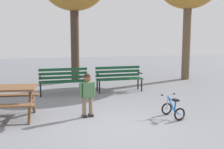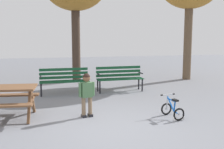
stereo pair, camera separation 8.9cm
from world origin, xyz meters
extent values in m
plane|color=slate|center=(0.00, 0.00, 0.00)|extent=(36.00, 36.00, 0.00)
cube|color=brown|center=(-2.38, 1.78, 0.45)|extent=(1.81, 0.40, 0.04)
cube|color=brown|center=(-1.68, 0.91, 0.36)|extent=(0.11, 0.57, 0.76)
cube|color=brown|center=(-1.63, 1.41, 0.36)|extent=(0.11, 0.57, 0.76)
cube|color=brown|center=(-1.66, 1.16, 0.42)|extent=(0.18, 1.10, 0.04)
cube|color=#144728|center=(-0.73, 3.79, 0.44)|extent=(1.60, 0.10, 0.03)
cube|color=#144728|center=(-0.73, 3.67, 0.44)|extent=(1.60, 0.10, 0.03)
cube|color=#144728|center=(-0.73, 3.55, 0.44)|extent=(1.60, 0.10, 0.03)
cube|color=#144728|center=(-0.72, 3.43, 0.44)|extent=(1.60, 0.10, 0.03)
cube|color=#144728|center=(-0.73, 3.83, 0.54)|extent=(1.60, 0.08, 0.09)
cube|color=#144728|center=(-0.73, 3.83, 0.67)|extent=(1.60, 0.08, 0.09)
cube|color=#144728|center=(-0.73, 3.83, 0.81)|extent=(1.60, 0.08, 0.09)
cylinder|color=black|center=(0.03, 3.46, 0.22)|extent=(0.05, 0.05, 0.44)
cylinder|color=black|center=(0.02, 3.82, 0.22)|extent=(0.05, 0.05, 0.44)
cube|color=black|center=(0.02, 3.64, 0.62)|extent=(0.05, 0.40, 0.03)
cylinder|color=black|center=(-1.47, 3.43, 0.22)|extent=(0.05, 0.05, 0.44)
cylinder|color=black|center=(-1.48, 3.79, 0.22)|extent=(0.05, 0.05, 0.44)
cube|color=black|center=(-1.48, 3.61, 0.62)|extent=(0.05, 0.40, 0.03)
cube|color=#144728|center=(1.17, 3.88, 0.44)|extent=(1.60, 0.13, 0.03)
cube|color=#144728|center=(1.17, 3.76, 0.44)|extent=(1.60, 0.13, 0.03)
cube|color=#144728|center=(1.17, 3.64, 0.44)|extent=(1.60, 0.13, 0.03)
cube|color=#144728|center=(1.18, 3.52, 0.44)|extent=(1.60, 0.13, 0.03)
cube|color=#144728|center=(1.16, 3.92, 0.54)|extent=(1.60, 0.10, 0.09)
cube|color=#144728|center=(1.16, 3.92, 0.67)|extent=(1.60, 0.10, 0.09)
cube|color=#144728|center=(1.16, 3.92, 0.81)|extent=(1.60, 0.10, 0.09)
cylinder|color=black|center=(1.93, 3.57, 0.22)|extent=(0.05, 0.05, 0.44)
cylinder|color=black|center=(1.91, 3.93, 0.22)|extent=(0.05, 0.05, 0.44)
cube|color=black|center=(1.92, 3.75, 0.62)|extent=(0.05, 0.40, 0.03)
cylinder|color=black|center=(0.43, 3.51, 0.22)|extent=(0.05, 0.05, 0.44)
cylinder|color=black|center=(0.42, 3.87, 0.22)|extent=(0.05, 0.05, 0.44)
cube|color=black|center=(0.42, 3.69, 0.62)|extent=(0.05, 0.40, 0.03)
cylinder|color=#7F664C|center=(-0.27, 0.97, 0.24)|extent=(0.10, 0.10, 0.49)
cube|color=black|center=(-0.27, 0.97, 0.03)|extent=(0.13, 0.18, 0.06)
cylinder|color=#7F664C|center=(-0.43, 0.93, 0.24)|extent=(0.10, 0.10, 0.49)
cube|color=black|center=(-0.43, 0.93, 0.03)|extent=(0.13, 0.18, 0.06)
cube|color=#477047|center=(-0.35, 0.95, 0.67)|extent=(0.28, 0.20, 0.36)
sphere|color=brown|center=(-0.35, 0.95, 0.95)|extent=(0.18, 0.18, 0.18)
sphere|color=black|center=(-0.35, 0.95, 0.97)|extent=(0.17, 0.17, 0.17)
cylinder|color=#477047|center=(-0.19, 0.99, 0.68)|extent=(0.07, 0.07, 0.34)
cylinder|color=#477047|center=(-0.51, 0.91, 0.68)|extent=(0.07, 0.07, 0.34)
torus|color=black|center=(1.59, 0.69, 0.15)|extent=(0.30, 0.09, 0.30)
cylinder|color=silver|center=(1.59, 0.69, 0.15)|extent=(0.06, 0.05, 0.04)
torus|color=black|center=(1.68, 0.18, 0.15)|extent=(0.30, 0.09, 0.30)
cylinder|color=silver|center=(1.68, 0.18, 0.15)|extent=(0.06, 0.05, 0.04)
torus|color=white|center=(1.58, 0.16, 0.05)|extent=(0.11, 0.04, 0.11)
torus|color=white|center=(1.79, 0.20, 0.05)|extent=(0.11, 0.04, 0.11)
cylinder|color=blue|center=(1.62, 0.51, 0.32)|extent=(0.09, 0.31, 0.32)
cylinder|color=blue|center=(1.65, 0.35, 0.30)|extent=(0.05, 0.08, 0.27)
cylinder|color=blue|center=(1.67, 0.28, 0.16)|extent=(0.06, 0.20, 0.05)
cylinder|color=silver|center=(1.60, 0.67, 0.31)|extent=(0.04, 0.08, 0.32)
cylinder|color=blue|center=(1.63, 0.49, 0.42)|extent=(0.09, 0.32, 0.05)
cube|color=black|center=(1.66, 0.34, 0.45)|extent=(0.12, 0.18, 0.04)
cylinder|color=silver|center=(1.60, 0.65, 0.52)|extent=(0.34, 0.08, 0.02)
cylinder|color=black|center=(1.43, 0.62, 0.52)|extent=(0.06, 0.04, 0.04)
cylinder|color=black|center=(1.77, 0.68, 0.52)|extent=(0.06, 0.04, 0.04)
cylinder|color=#423328|center=(-0.09, 6.15, 1.54)|extent=(0.34, 0.34, 3.08)
cylinder|color=brown|center=(4.66, 5.67, 1.60)|extent=(0.34, 0.34, 3.21)
camera|label=1|loc=(-1.30, -5.73, 2.02)|focal=46.08mm
camera|label=2|loc=(-1.21, -5.75, 2.02)|focal=46.08mm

